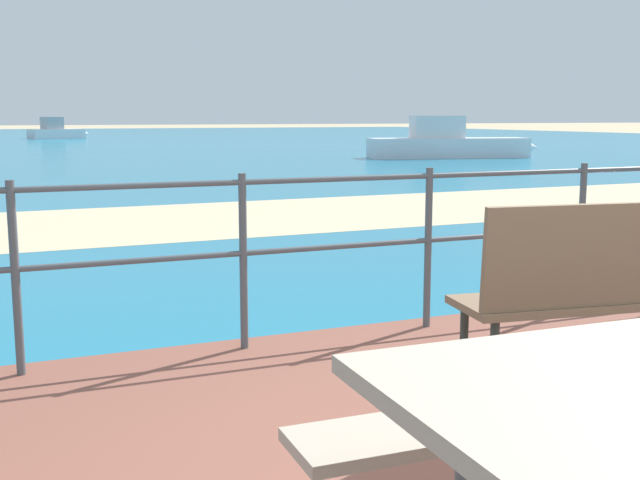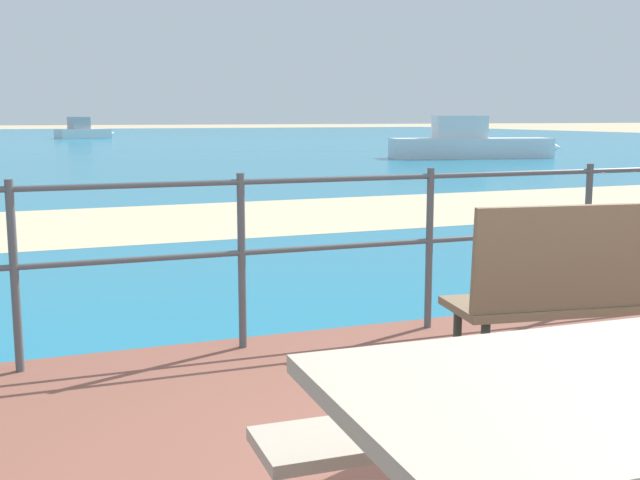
# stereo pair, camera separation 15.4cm
# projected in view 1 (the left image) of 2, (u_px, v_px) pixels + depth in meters

# --- Properties ---
(sea_water) EXTENTS (90.00, 90.00, 0.01)m
(sea_water) POSITION_uv_depth(u_px,v_px,m) (28.00, 143.00, 38.84)
(sea_water) COLOR teal
(sea_water) RESTS_ON ground
(beach_strip) EXTENTS (54.06, 4.65, 0.01)m
(beach_strip) POSITION_uv_depth(u_px,v_px,m) (150.00, 222.00, 10.04)
(beach_strip) COLOR beige
(beach_strip) RESTS_ON ground
(park_bench) EXTENTS (1.63, 0.63, 0.92)m
(park_bench) POSITION_uv_depth(u_px,v_px,m) (632.00, 280.00, 3.57)
(park_bench) COLOR #7A6047
(park_bench) RESTS_ON patio_paving
(railing_fence) EXTENTS (5.94, 0.04, 0.98)m
(railing_fence) POSITION_uv_depth(u_px,v_px,m) (340.00, 233.00, 4.54)
(railing_fence) COLOR #4C5156
(railing_fence) RESTS_ON patio_paving
(boat_mid) EXTENTS (3.69, 2.25, 1.28)m
(boat_mid) POSITION_uv_depth(u_px,v_px,m) (56.00, 131.00, 46.72)
(boat_mid) COLOR silver
(boat_mid) RESTS_ON sea_water
(boat_far) EXTENTS (5.71, 2.38, 1.35)m
(boat_far) POSITION_uv_depth(u_px,v_px,m) (449.00, 144.00, 25.26)
(boat_far) COLOR silver
(boat_far) RESTS_ON sea_water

